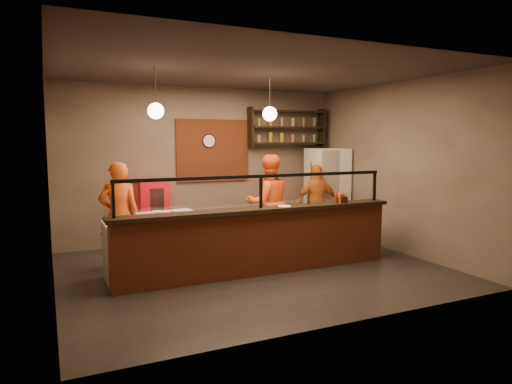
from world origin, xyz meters
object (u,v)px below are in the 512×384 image
cook_left (119,216)px  pepper_mill (308,198)px  cook_right (317,203)px  red_cooler (151,214)px  wall_clock (209,141)px  pizza_dough (228,214)px  fridge (327,192)px  cook_mid (269,203)px  condiment_caddy (341,200)px

cook_left → pepper_mill: bearing=168.0°
cook_right → red_cooler: cook_right is taller
wall_clock → cook_right: 2.61m
pizza_dough → red_cooler: bearing=114.9°
cook_right → fridge: (0.55, 0.47, 0.16)m
cook_left → fridge: bearing=-159.7°
cook_mid → fridge: (1.80, 0.73, 0.04)m
wall_clock → red_cooler: (-1.32, -0.31, -1.42)m
cook_mid → fridge: size_ratio=0.95×
cook_right → fridge: fridge is taller
cook_mid → pizza_dough: (-1.14, -0.79, -0.02)m
condiment_caddy → cook_mid: bearing=117.6°
red_cooler → pepper_mill: (2.13, -2.37, 0.48)m
cook_right → fridge: 0.74m
wall_clock → fridge: bearing=-15.5°
fridge → pizza_dough: fridge is taller
cook_mid → pizza_dough: cook_mid is taller
red_cooler → pizza_dough: (0.88, -1.89, 0.23)m
cook_right → pepper_mill: size_ratio=8.39×
cook_left → condiment_caddy: cook_left is taller
cook_left → cook_right: 4.04m
pizza_dough → wall_clock: bearing=78.8°
cook_left → pepper_mill: 3.13m
wall_clock → cook_right: bearing=-30.7°
cook_right → fridge: bearing=-131.1°
cook_right → red_cooler: (-3.27, 0.85, -0.13)m
pizza_dough → fridge: bearing=27.2°
cook_mid → wall_clock: bearing=-58.2°
cook_mid → pepper_mill: (0.11, -1.27, 0.23)m
wall_clock → fridge: (2.50, -0.69, -1.13)m
red_cooler → cook_right: bearing=-24.4°
pizza_dough → condiment_caddy: condiment_caddy is taller
cook_right → pepper_mill: 1.93m
cook_left → pizza_dough: 1.78m
cook_right → condiment_caddy: 1.73m
cook_right → pizza_dough: 2.61m
cook_mid → red_cooler: (-2.02, 1.11, -0.24)m
fridge → wall_clock: bearing=174.2°
fridge → red_cooler: 3.85m
wall_clock → condiment_caddy: wall_clock is taller
fridge → pepper_mill: 2.62m
red_cooler → pepper_mill: size_ratio=7.02×
pepper_mill → pizza_dough: bearing=159.0°
cook_left → cook_right: cook_left is taller
cook_left → pepper_mill: size_ratio=9.17×
condiment_caddy → pepper_mill: (-0.60, 0.09, 0.05)m
cook_mid → fridge: 1.94m
cook_right → cook_mid: bearing=20.3°
pizza_dough → pepper_mill: (1.25, -0.48, 0.25)m
cook_left → red_cooler: 1.43m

